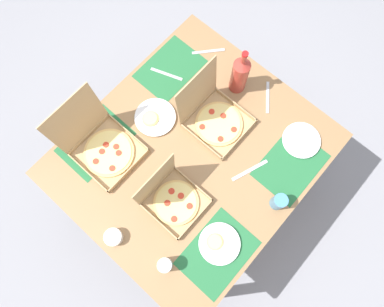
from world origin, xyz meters
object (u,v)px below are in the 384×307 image
plate_far_left (301,140)px  cup_red (165,265)px  pizza_box_edge_far (172,198)px  plate_near_left (219,243)px  soda_bottle (240,74)px  plate_far_right (155,118)px  cup_dark (279,202)px  pizza_box_center (102,146)px  pizza_box_corner_right (214,117)px  condiment_bowl (113,237)px

plate_far_left → cup_red: 0.94m
pizza_box_edge_far → plate_near_left: (-0.01, -0.31, -0.04)m
pizza_box_edge_far → soda_bottle: soda_bottle is taller
plate_far_right → plate_far_left: bearing=-57.9°
plate_far_right → cup_dark: bearing=-84.8°
pizza_box_center → cup_dark: size_ratio=3.30×
pizza_box_corner_right → plate_far_left: bearing=-62.8°
pizza_box_edge_far → plate_near_left: pizza_box_edge_far is taller
soda_bottle → condiment_bowl: (-1.03, -0.07, -0.11)m
plate_far_left → soda_bottle: 0.48m
plate_far_right → pizza_box_center: bearing=165.1°
soda_bottle → cup_dark: size_ratio=3.13×
pizza_box_edge_far → plate_far_right: 0.45m
plate_far_left → condiment_bowl: (-1.01, 0.39, 0.02)m
pizza_box_center → pizza_box_corner_right: (0.50, -0.32, -0.00)m
pizza_box_center → pizza_box_corner_right: bearing=-32.8°
pizza_box_corner_right → plate_far_left: pizza_box_corner_right is taller
plate_near_left → condiment_bowl: (-0.32, 0.40, 0.01)m
plate_far_left → cup_dark: 0.37m
pizza_box_edge_far → pizza_box_corner_right: bearing=15.0°
cup_dark → condiment_bowl: 0.82m
plate_near_left → cup_dark: bearing=-14.7°
plate_far_left → cup_dark: size_ratio=1.96×
cup_dark → condiment_bowl: size_ratio=1.20×
pizza_box_edge_far → condiment_bowl: (-0.32, 0.09, -0.02)m
pizza_box_corner_right → cup_dark: bearing=-103.9°
pizza_box_corner_right → plate_near_left: 0.65m
pizza_box_edge_far → plate_far_left: (0.68, -0.30, -0.04)m
plate_far_left → pizza_box_center: bearing=134.0°
plate_far_left → plate_far_right: bearing=122.1°
cup_red → condiment_bowl: bearing=104.9°
pizza_box_edge_far → cup_dark: (0.33, -0.40, 0.01)m
plate_far_right → condiment_bowl: size_ratio=2.58×
cup_red → condiment_bowl: cup_red is taller
plate_near_left → condiment_bowl: 0.51m
pizza_box_center → plate_far_left: bearing=-46.0°
pizza_box_edge_far → cup_dark: size_ratio=2.86×
plate_far_right → condiment_bowl: (-0.59, -0.28, 0.01)m
plate_far_right → soda_bottle: 0.50m
cup_dark → cup_red: bearing=159.7°
plate_far_right → soda_bottle: soda_bottle is taller
cup_red → condiment_bowl: size_ratio=1.13×
soda_bottle → cup_red: size_ratio=3.33×
cup_dark → cup_red: 0.62m
pizza_box_corner_right → condiment_bowl: 0.79m
plate_far_left → cup_dark: (-0.35, -0.10, 0.04)m
pizza_box_corner_right → cup_dark: 0.54m
pizza_box_center → soda_bottle: 0.80m
plate_near_left → cup_red: (-0.24, 0.13, 0.04)m
plate_far_left → cup_dark: cup_dark is taller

